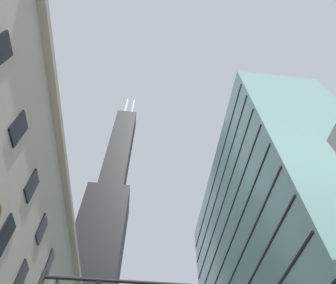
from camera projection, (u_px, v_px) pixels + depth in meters
name	position (u px, v px, depth m)	size (l,w,h in m)	color
dark_skyscraper	(91.00, 281.00, 103.77)	(27.03, 27.03, 195.27)	black
glass_office_midrise	(278.00, 281.00, 42.93)	(14.22, 44.68, 48.24)	gray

